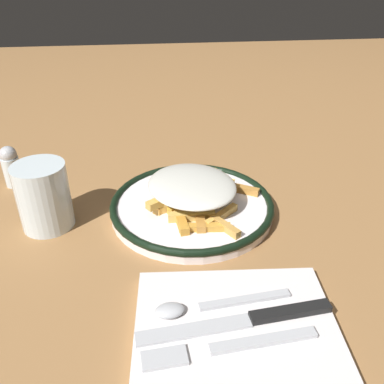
% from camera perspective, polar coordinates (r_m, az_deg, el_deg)
% --- Properties ---
extents(ground_plane, '(2.60, 2.60, 0.00)m').
position_cam_1_polar(ground_plane, '(0.63, 0.00, -2.84)').
color(ground_plane, '#9D6E40').
extents(plate, '(0.25, 0.25, 0.02)m').
position_cam_1_polar(plate, '(0.62, 0.00, -1.96)').
color(plate, white).
rests_on(plate, ground_plane).
extents(fries_heap, '(0.19, 0.20, 0.04)m').
position_cam_1_polar(fries_heap, '(0.61, 0.13, 0.36)').
color(fries_heap, gold).
rests_on(fries_heap, plate).
extents(napkin, '(0.18, 0.22, 0.01)m').
position_cam_1_polar(napkin, '(0.45, 6.15, -18.42)').
color(napkin, white).
rests_on(napkin, ground_plane).
extents(fork, '(0.03, 0.18, 0.00)m').
position_cam_1_polar(fork, '(0.43, 5.38, -20.76)').
color(fork, silver).
rests_on(fork, napkin).
extents(knife, '(0.04, 0.21, 0.01)m').
position_cam_1_polar(knife, '(0.45, 8.63, -17.15)').
color(knife, black).
rests_on(knife, napkin).
extents(spoon, '(0.03, 0.15, 0.01)m').
position_cam_1_polar(spoon, '(0.46, 1.13, -15.71)').
color(spoon, silver).
rests_on(spoon, napkin).
extents(water_glass, '(0.07, 0.07, 0.10)m').
position_cam_1_polar(water_glass, '(0.61, -20.08, -0.57)').
color(water_glass, silver).
rests_on(water_glass, ground_plane).
extents(salt_shaker, '(0.03, 0.03, 0.07)m').
position_cam_1_polar(salt_shaker, '(0.75, -24.03, 3.35)').
color(salt_shaker, silver).
rests_on(salt_shaker, ground_plane).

